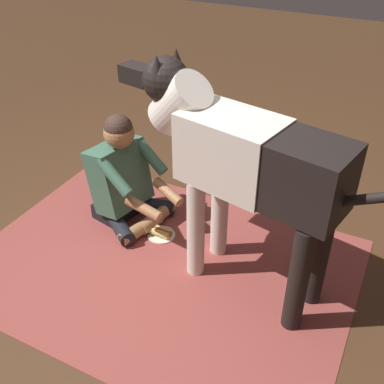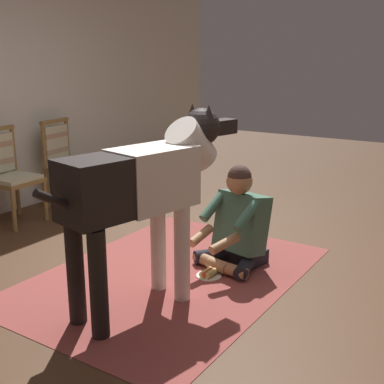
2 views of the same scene
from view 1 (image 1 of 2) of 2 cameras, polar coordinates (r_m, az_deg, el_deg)
ground_plane at (r=3.14m, az=-6.83°, el=-8.45°), size 14.67×14.67×0.00m
area_rug at (r=3.09m, az=-3.85°, el=-9.00°), size 2.44×1.76×0.01m
person_sitting_on_floor at (r=3.31m, az=-8.39°, el=1.55°), size 0.70×0.57×0.84m
large_dog at (r=2.51m, az=6.15°, el=3.97°), size 1.63×0.54×1.35m
hot_dog_on_plate at (r=3.30m, az=-3.85°, el=-5.07°), size 0.20×0.20×0.06m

